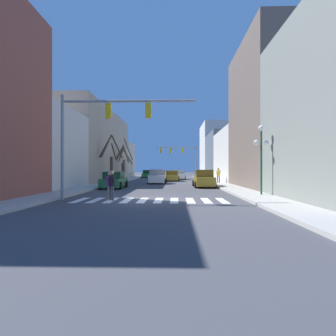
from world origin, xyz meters
name	(u,v)px	position (x,y,z in m)	size (l,w,h in m)	color
ground_plane	(151,200)	(0.00, 0.00, 0.00)	(240.00, 240.00, 0.00)	#424247
sidewalk_left	(42,198)	(-6.44, 0.00, 0.07)	(2.20, 90.00, 0.15)	#ADA89E
sidewalk_right	(263,199)	(6.44, 0.00, 0.07)	(2.20, 90.00, 0.15)	#ADA89E
building_row_left	(79,144)	(-10.54, 17.07, 4.87)	(6.00, 48.88, 12.03)	#934C3D
building_row_right	(240,144)	(10.54, 21.70, 5.32)	(6.00, 56.12, 13.51)	gray
crosswalk_stripes	(151,200)	(0.00, -0.36, 0.00)	(8.55, 2.60, 0.01)	white
traffic_signal_near	(102,122)	(-2.78, -0.34, 4.46)	(7.71, 0.28, 6.07)	gray
traffic_signal_far	(181,154)	(2.49, 30.21, 4.39)	(6.91, 0.28, 5.90)	gray
street_lamp_right_corner	(261,146)	(6.92, 1.71, 3.29)	(0.95, 0.36, 4.44)	#1E4C2D
car_parked_right_mid	(114,180)	(-4.23, 8.84, 0.72)	(1.97, 4.42, 1.53)	#236B38
car_parked_left_far	(157,177)	(-0.76, 16.76, 0.80)	(2.16, 4.61, 1.71)	white
car_driving_toward_lane	(147,174)	(-4.21, 37.89, 0.73)	(2.01, 4.72, 1.54)	#236B38
car_parked_right_far	(172,176)	(0.96, 23.25, 0.73)	(2.09, 4.88, 1.54)	#A38423
car_parked_right_near	(204,179)	(4.21, 10.61, 0.79)	(2.01, 4.57, 1.70)	#A38423
car_parked_left_near	(179,175)	(2.08, 29.40, 0.76)	(2.13, 4.70, 1.62)	white
pedestrian_near_right_corner	(218,174)	(6.63, 16.43, 1.17)	(0.66, 0.50, 1.73)	#282D47
pedestrian_on_right_sidewalk	(112,183)	(-2.19, -0.45, 1.01)	(0.50, 0.64, 1.70)	#4C4C51
pedestrian_crossing_street	(109,183)	(-2.43, -0.07, 0.95)	(0.32, 0.68, 1.61)	#7A705B
street_tree_left_near	(123,165)	(-6.74, 25.30, 2.38)	(2.79, 1.62, 4.99)	brown
street_tree_right_mid	(124,162)	(-6.16, 23.03, 2.74)	(3.14, 1.90, 6.21)	brown
street_tree_right_far	(111,159)	(-6.25, 15.68, 2.90)	(2.58, 2.81, 5.75)	#473828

